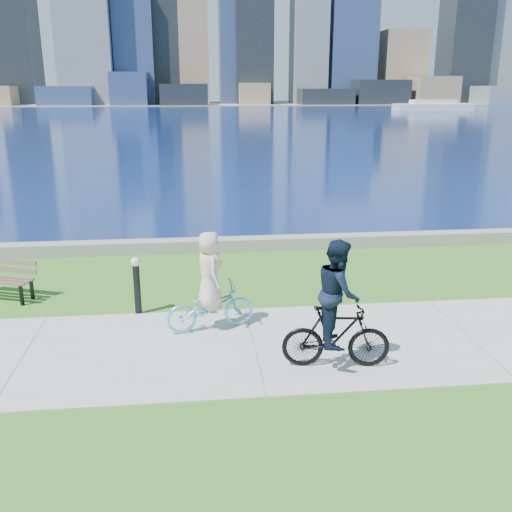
{
  "coord_description": "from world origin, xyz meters",
  "views": [
    {
      "loc": [
        -0.99,
        -9.24,
        4.5
      ],
      "look_at": [
        0.25,
        1.96,
        1.1
      ],
      "focal_mm": 40.0,
      "sensor_mm": 36.0,
      "label": 1
    }
  ],
  "objects": [
    {
      "name": "city_skyline",
      "position": [
        -1.76,
        129.63,
        22.28
      ],
      "size": [
        180.92,
        23.18,
        76.0
      ],
      "color": "navy",
      "rests_on": "ground"
    },
    {
      "name": "bollard_lamp",
      "position": [
        -2.18,
        1.79,
        0.69
      ],
      "size": [
        0.19,
        0.19,
        1.2
      ],
      "color": "black",
      "rests_on": "ground"
    },
    {
      "name": "seawall",
      "position": [
        0.0,
        6.2,
        0.17
      ],
      "size": [
        90.0,
        0.5,
        0.35
      ],
      "primitive_type": "cube",
      "color": "gray",
      "rests_on": "ground"
    },
    {
      "name": "far_shore",
      "position": [
        0.0,
        130.0,
        0.06
      ],
      "size": [
        320.0,
        30.0,
        0.12
      ],
      "primitive_type": "cube",
      "color": "gray",
      "rests_on": "ground"
    },
    {
      "name": "cyclist_woman",
      "position": [
        -0.74,
        0.83,
        0.73
      ],
      "size": [
        0.98,
        1.79,
        1.91
      ],
      "rotation": [
        0.0,
        0.0,
        1.81
      ],
      "color": "#60C2EA",
      "rests_on": "ground"
    },
    {
      "name": "ground",
      "position": [
        0.0,
        0.0,
        0.0
      ],
      "size": [
        320.0,
        320.0,
        0.0
      ],
      "primitive_type": "plane",
      "color": "#2E6A1B",
      "rests_on": "ground"
    },
    {
      "name": "ferry_far",
      "position": [
        41.45,
        90.33,
        0.77
      ],
      "size": [
        13.6,
        3.89,
        1.85
      ],
      "color": "silver",
      "rests_on": "ground"
    },
    {
      "name": "concrete_path",
      "position": [
        0.0,
        0.0,
        0.01
      ],
      "size": [
        80.0,
        3.5,
        0.02
      ],
      "primitive_type": "cube",
      "color": "#A3A49F",
      "rests_on": "ground"
    },
    {
      "name": "bay_water",
      "position": [
        0.0,
        72.0,
        0.0
      ],
      "size": [
        320.0,
        131.0,
        0.01
      ],
      "primitive_type": "cube",
      "color": "#0C1D4E",
      "rests_on": "ground"
    },
    {
      "name": "cyclist_man",
      "position": [
        1.25,
        -0.91,
        0.93
      ],
      "size": [
        0.75,
        1.82,
        2.17
      ],
      "rotation": [
        0.0,
        0.0,
        1.45
      ],
      "color": "black",
      "rests_on": "ground"
    }
  ]
}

